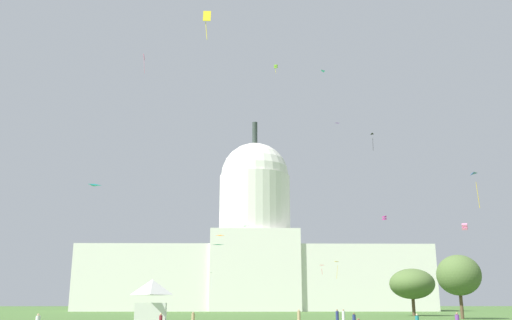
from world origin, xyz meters
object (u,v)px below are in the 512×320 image
at_px(capitol_building, 255,255).
at_px(tree_east_mid, 459,275).
at_px(kite_black_high, 370,137).
at_px(person_white_near_tree_east, 343,315).
at_px(kite_gold_low, 335,264).
at_px(kite_orange_low, 220,237).
at_px(kite_blue_mid, 478,179).
at_px(kite_green_low, 244,227).
at_px(person_navy_mid_center, 337,316).
at_px(person_tan_deep_crowd, 193,318).
at_px(event_tent, 152,301).
at_px(tree_east_near, 412,284).
at_px(kite_pink_high, 144,59).
at_px(person_purple_aisle_center, 457,320).
at_px(kite_violet_high, 336,124).
at_px(kite_lime_high, 276,67).
at_px(kite_cyan_high, 325,72).
at_px(person_tan_near_tent, 299,316).
at_px(kite_yellow_high, 207,18).
at_px(kite_turquoise_low, 219,246).
at_px(kite_red_low, 322,267).
at_px(kite_magenta_mid, 384,218).
at_px(person_navy_back_right, 354,320).
at_px(kite_cyan_low, 93,189).
at_px(kite_pink_low, 465,227).

relative_size(capitol_building, tree_east_mid, 10.69).
bearing_deg(kite_black_high, person_white_near_tree_east, 8.91).
bearing_deg(capitol_building, tree_east_mid, -69.82).
xyz_separation_m(capitol_building, kite_gold_low, (18.17, -54.77, -6.52)).
distance_m(kite_orange_low, kite_blue_mid, 59.99).
relative_size(person_white_near_tree_east, kite_green_low, 0.90).
distance_m(person_navy_mid_center, person_tan_deep_crowd, 21.58).
relative_size(event_tent, tree_east_near, 0.69).
height_order(kite_gold_low, kite_pink_high, kite_pink_high).
bearing_deg(person_purple_aisle_center, capitol_building, -90.11).
height_order(kite_black_high, kite_violet_high, kite_violet_high).
height_order(tree_east_near, kite_gold_low, kite_gold_low).
relative_size(tree_east_near, kite_lime_high, 4.54).
xyz_separation_m(capitol_building, kite_cyan_high, (13.19, -81.77, 30.65)).
bearing_deg(tree_east_near, person_tan_near_tent, -129.45).
distance_m(person_white_near_tree_east, kite_yellow_high, 49.25).
height_order(kite_turquoise_low, kite_gold_low, kite_turquoise_low).
xyz_separation_m(kite_black_high, kite_red_low, (-6.83, 40.56, -27.38)).
height_order(kite_orange_low, kite_yellow_high, kite_yellow_high).
relative_size(tree_east_near, kite_magenta_mid, 9.46).
bearing_deg(capitol_building, person_tan_deep_crowd, -95.53).
bearing_deg(kite_violet_high, kite_red_low, -98.15).
relative_size(person_navy_back_right, person_tan_deep_crowd, 1.06).
bearing_deg(person_navy_back_right, kite_blue_mid, 88.26).
bearing_deg(kite_turquoise_low, tree_east_near, 2.99).
height_order(tree_east_mid, kite_red_low, kite_red_low).
relative_size(person_tan_deep_crowd, kite_blue_mid, 0.33).
height_order(kite_violet_high, kite_blue_mid, kite_violet_high).
bearing_deg(person_tan_near_tent, kite_turquoise_low, -95.92).
relative_size(person_tan_near_tent, person_navy_mid_center, 0.99).
bearing_deg(tree_east_mid, kite_red_low, 101.95).
bearing_deg(person_purple_aisle_center, person_white_near_tree_east, -77.44).
bearing_deg(kite_orange_low, tree_east_mid, -33.07).
distance_m(person_navy_back_right, person_tan_deep_crowd, 24.11).
height_order(person_tan_near_tent, kite_gold_low, kite_gold_low).
xyz_separation_m(person_navy_back_right, kite_gold_low, (8.77, 66.29, 10.91)).
distance_m(kite_gold_low, kite_blue_mid, 62.26).
bearing_deg(kite_violet_high, kite_pink_high, 21.92).
xyz_separation_m(kite_cyan_low, kite_turquoise_low, (13.50, 37.69, -3.06)).
distance_m(person_navy_mid_center, kite_magenta_mid, 57.75).
bearing_deg(kite_orange_low, person_purple_aisle_center, -64.80).
bearing_deg(tree_east_near, kite_yellow_high, -124.95).
bearing_deg(kite_pink_low, person_navy_back_right, 76.24).
bearing_deg(kite_gold_low, event_tent, 20.56).
bearing_deg(tree_east_near, kite_magenta_mid, 94.10).
height_order(event_tent, kite_yellow_high, kite_yellow_high).
relative_size(person_tan_deep_crowd, kite_cyan_high, 1.07).
xyz_separation_m(kite_pink_low, kite_gold_low, (-16.65, 37.72, -3.81)).
bearing_deg(capitol_building, person_white_near_tree_east, -83.00).
bearing_deg(person_white_near_tree_east, kite_cyan_high, -17.90).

